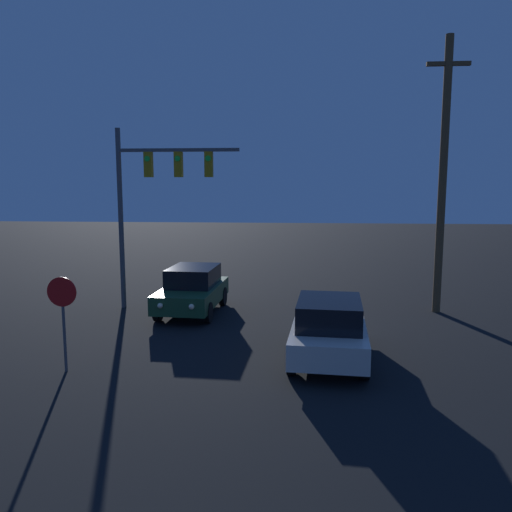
% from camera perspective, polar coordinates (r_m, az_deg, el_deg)
% --- Properties ---
extents(car_near, '(2.17, 4.24, 1.64)m').
position_cam_1_polar(car_near, '(13.22, 8.33, -8.20)').
color(car_near, beige).
rests_on(car_near, ground_plane).
extents(car_far, '(2.10, 4.22, 1.64)m').
position_cam_1_polar(car_far, '(18.08, -7.25, -3.79)').
color(car_far, '#1E4728').
rests_on(car_far, ground_plane).
extents(traffic_signal_mast, '(4.49, 0.30, 6.59)m').
position_cam_1_polar(traffic_signal_mast, '(18.61, -11.69, 7.73)').
color(traffic_signal_mast, '#4C4C51').
rests_on(traffic_signal_mast, ground_plane).
extents(stop_sign, '(0.73, 0.07, 2.36)m').
position_cam_1_polar(stop_sign, '(12.95, -21.23, -5.33)').
color(stop_sign, '#4C4C51').
rests_on(stop_sign, ground_plane).
extents(utility_pole, '(1.46, 0.28, 9.59)m').
position_cam_1_polar(utility_pole, '(18.80, 20.58, 8.76)').
color(utility_pole, brown).
rests_on(utility_pole, ground_plane).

